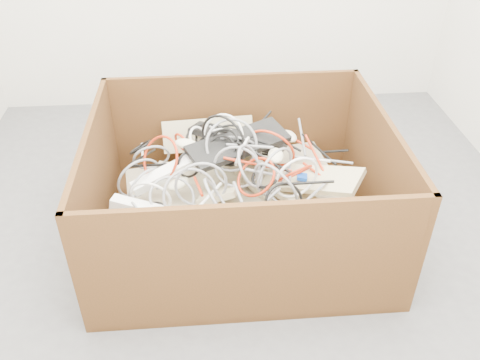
{
  "coord_description": "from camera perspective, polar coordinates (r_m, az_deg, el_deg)",
  "views": [
    {
      "loc": [
        -0.15,
        -1.8,
        1.65
      ],
      "look_at": [
        0.01,
        0.08,
        0.3
      ],
      "focal_mm": 38.17,
      "sensor_mm": 36.0,
      "label": 1
    }
  ],
  "objects": [
    {
      "name": "vga_plug",
      "position": [
        2.29,
        6.94,
        0.35
      ],
      "size": [
        0.05,
        0.05,
        0.03
      ],
      "primitive_type": "cube",
      "rotation": [
        0.09,
        0.14,
        -0.17
      ],
      "color": "#0B3AAA",
      "rests_on": "keyboard_pile"
    },
    {
      "name": "ground",
      "position": [
        2.44,
        0.01,
        -6.85
      ],
      "size": [
        3.0,
        3.0,
        0.0
      ],
      "primitive_type": "plane",
      "color": "#4E4E50",
      "rests_on": "ground"
    },
    {
      "name": "cable_tangle",
      "position": [
        2.25,
        -2.01,
        1.81
      ],
      "size": [
        1.13,
        0.87,
        0.48
      ],
      "color": "silver",
      "rests_on": "keyboard_pile"
    },
    {
      "name": "cardboard_box",
      "position": [
        2.4,
        -0.41,
        -3.33
      ],
      "size": [
        1.3,
        1.08,
        0.61
      ],
      "color": "#39270E",
      "rests_on": "ground"
    },
    {
      "name": "keyboard_pile",
      "position": [
        2.34,
        0.56,
        -0.28
      ],
      "size": [
        0.99,
        0.98,
        0.41
      ],
      "color": "tan",
      "rests_on": "cardboard_box"
    },
    {
      "name": "power_strip_right",
      "position": [
        2.13,
        -10.32,
        -3.32
      ],
      "size": [
        0.31,
        0.14,
        0.1
      ],
      "primitive_type": "cube",
      "rotation": [
        -0.1,
        0.17,
        -0.26
      ],
      "color": "white",
      "rests_on": "keyboard_pile"
    },
    {
      "name": "power_strip_left",
      "position": [
        2.26,
        -8.29,
        0.76
      ],
      "size": [
        0.32,
        0.17,
        0.13
      ],
      "primitive_type": "cube",
      "rotation": [
        0.14,
        -0.26,
        0.37
      ],
      "color": "white",
      "rests_on": "keyboard_pile"
    },
    {
      "name": "mice_scatter",
      "position": [
        2.19,
        -0.15,
        -0.62
      ],
      "size": [
        0.9,
        0.92,
        0.23
      ],
      "color": "beige",
      "rests_on": "keyboard_pile"
    }
  ]
}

